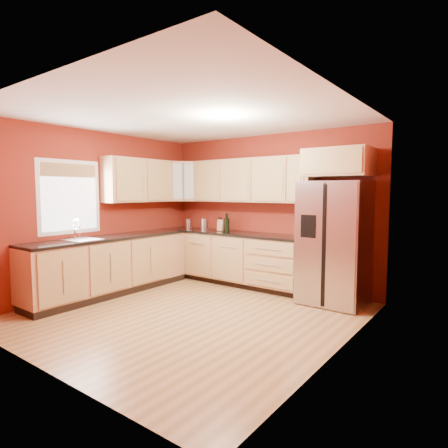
{
  "coord_description": "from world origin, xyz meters",
  "views": [
    {
      "loc": [
        3.29,
        -3.65,
        1.64
      ],
      "look_at": [
        -0.11,
        0.9,
        1.14
      ],
      "focal_mm": 30.0,
      "sensor_mm": 36.0,
      "label": 1
    }
  ],
  "objects_px": {
    "canister_left": "(204,225)",
    "wine_bottle_a": "(227,223)",
    "soap_dispenser": "(300,232)",
    "refrigerator": "(334,243)",
    "knife_block": "(221,225)"
  },
  "relations": [
    {
      "from": "refrigerator",
      "to": "wine_bottle_a",
      "type": "distance_m",
      "value": 1.97
    },
    {
      "from": "wine_bottle_a",
      "to": "knife_block",
      "type": "relative_size",
      "value": 1.61
    },
    {
      "from": "refrigerator",
      "to": "knife_block",
      "type": "bearing_deg",
      "value": 177.09
    },
    {
      "from": "canister_left",
      "to": "wine_bottle_a",
      "type": "distance_m",
      "value": 0.49
    },
    {
      "from": "refrigerator",
      "to": "soap_dispenser",
      "type": "distance_m",
      "value": 0.56
    },
    {
      "from": "canister_left",
      "to": "wine_bottle_a",
      "type": "height_order",
      "value": "wine_bottle_a"
    },
    {
      "from": "wine_bottle_a",
      "to": "knife_block",
      "type": "xyz_separation_m",
      "value": [
        -0.2,
        0.07,
        -0.06
      ]
    },
    {
      "from": "wine_bottle_a",
      "to": "soap_dispenser",
      "type": "xyz_separation_m",
      "value": [
        1.41,
        -0.02,
        -0.08
      ]
    },
    {
      "from": "canister_left",
      "to": "knife_block",
      "type": "relative_size",
      "value": 1.07
    },
    {
      "from": "canister_left",
      "to": "soap_dispenser",
      "type": "xyz_separation_m",
      "value": [
        1.89,
        0.03,
        -0.02
      ]
    },
    {
      "from": "wine_bottle_a",
      "to": "soap_dispenser",
      "type": "height_order",
      "value": "wine_bottle_a"
    },
    {
      "from": "canister_left",
      "to": "knife_block",
      "type": "bearing_deg",
      "value": 22.1
    },
    {
      "from": "canister_left",
      "to": "knife_block",
      "type": "height_order",
      "value": "canister_left"
    },
    {
      "from": "refrigerator",
      "to": "knife_block",
      "type": "relative_size",
      "value": 8.89
    },
    {
      "from": "refrigerator",
      "to": "knife_block",
      "type": "height_order",
      "value": "refrigerator"
    }
  ]
}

